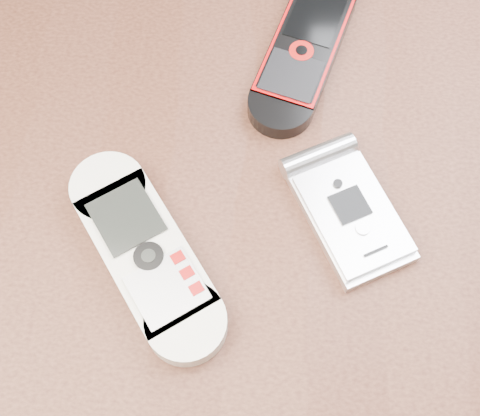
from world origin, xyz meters
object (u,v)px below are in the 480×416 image
(table, at_px, (234,262))
(motorola_razr, at_px, (350,213))
(nokia_white, at_px, (146,253))
(nokia_black_red, at_px, (305,47))

(table, xyz_separation_m, motorola_razr, (0.08, 0.00, 0.11))
(nokia_white, relative_size, motorola_razr, 1.51)
(table, height_order, nokia_white, nokia_white)
(nokia_white, height_order, nokia_black_red, nokia_white)
(table, bearing_deg, nokia_white, -147.00)
(nokia_black_red, bearing_deg, table, -91.28)
(nokia_white, height_order, motorola_razr, nokia_white)
(table, xyz_separation_m, nokia_black_red, (0.05, 0.14, 0.11))
(nokia_white, xyz_separation_m, motorola_razr, (0.14, 0.04, -0.00))
(nokia_white, bearing_deg, nokia_black_red, 25.41)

